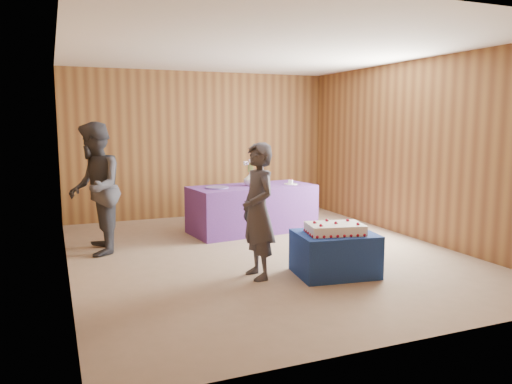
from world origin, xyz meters
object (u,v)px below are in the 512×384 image
vase (250,179)px  sheet_cake (335,229)px  guest_right (95,189)px  serving_table (252,209)px  guest_left (258,211)px  cake_table (335,254)px

vase → sheet_cake: bearing=-89.4°
sheet_cake → guest_right: 3.24m
serving_table → vase: vase is taller
serving_table → guest_left: size_ratio=1.29×
sheet_cake → vase: (-0.03, 2.58, 0.30)m
cake_table → sheet_cake: size_ratio=1.22×
sheet_cake → guest_right: bearing=152.3°
guest_right → serving_table: bearing=106.3°
serving_table → sheet_cake: 2.57m
sheet_cake → cake_table: bearing=65.1°
serving_table → guest_left: bearing=-116.9°
cake_table → guest_right: guest_right is taller
guest_left → guest_right: guest_right is taller
cake_table → serving_table: bearing=98.1°
sheet_cake → guest_right: guest_right is taller
sheet_cake → guest_left: guest_left is taller
cake_table → sheet_cake: (-0.02, -0.03, 0.31)m
sheet_cake → serving_table: bearing=102.3°
guest_left → cake_table: bearing=72.2°
guest_left → guest_right: 2.43m
cake_table → guest_left: guest_left is taller
cake_table → guest_left: bearing=172.2°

